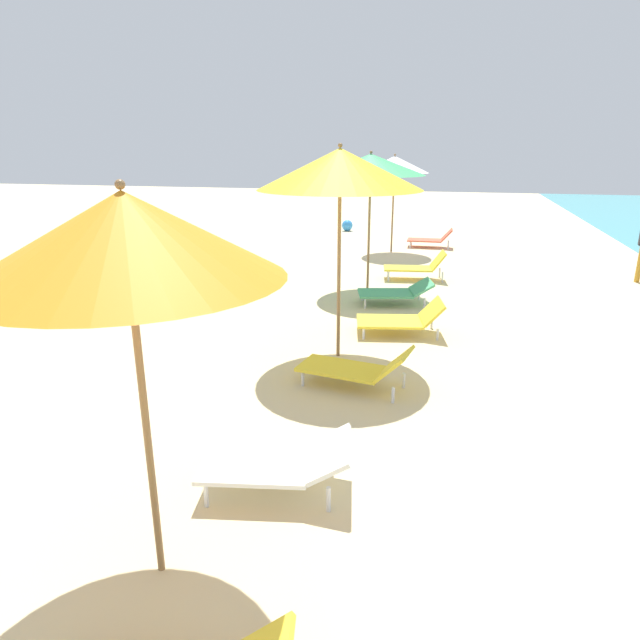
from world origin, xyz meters
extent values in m
cylinder|color=olive|center=(-1.11, 3.87, 1.06)|extent=(0.05, 0.05, 2.13)
cone|color=orange|center=(-1.11, 3.87, 2.38)|extent=(1.88, 1.88, 0.52)
sphere|color=olive|center=(-1.11, 3.87, 2.67)|extent=(0.06, 0.06, 0.06)
cube|color=white|center=(-0.80, 4.96, 0.24)|extent=(1.05, 0.84, 0.04)
cube|color=white|center=(-0.17, 5.08, 0.37)|extent=(0.49, 0.74, 0.24)
cylinder|color=silver|center=(-1.11, 4.61, 0.11)|extent=(0.04, 0.04, 0.22)
cylinder|color=silver|center=(-1.22, 5.18, 0.11)|extent=(0.04, 0.04, 0.22)
cylinder|color=silver|center=(-0.10, 4.80, 0.11)|extent=(0.04, 0.04, 0.22)
cylinder|color=silver|center=(-0.21, 5.36, 0.11)|extent=(0.04, 0.04, 0.22)
cylinder|color=olive|center=(-0.78, 8.25, 1.17)|extent=(0.05, 0.05, 2.34)
cone|color=yellow|center=(-0.78, 8.25, 2.61)|extent=(2.20, 2.20, 0.53)
sphere|color=olive|center=(-0.78, 8.25, 2.90)|extent=(0.06, 0.06, 0.06)
cube|color=yellow|center=(-0.19, 9.42, 0.20)|extent=(1.15, 0.88, 0.04)
cube|color=yellow|center=(0.47, 9.56, 0.39)|extent=(0.46, 0.74, 0.35)
cylinder|color=silver|center=(-0.54, 9.05, 0.09)|extent=(0.04, 0.04, 0.18)
cylinder|color=silver|center=(-0.66, 9.63, 0.09)|extent=(0.04, 0.04, 0.18)
cylinder|color=silver|center=(0.59, 9.28, 0.09)|extent=(0.04, 0.04, 0.18)
cylinder|color=silver|center=(0.47, 9.86, 0.09)|extent=(0.04, 0.04, 0.18)
cube|color=yellow|center=(-0.53, 7.28, 0.22)|extent=(1.14, 0.73, 0.04)
cube|color=yellow|center=(0.15, 7.16, 0.40)|extent=(0.44, 0.61, 0.35)
cylinder|color=silver|center=(-0.99, 7.13, 0.10)|extent=(0.04, 0.04, 0.20)
cylinder|color=silver|center=(-0.91, 7.58, 0.10)|extent=(0.04, 0.04, 0.20)
cylinder|color=silver|center=(0.17, 6.93, 0.10)|extent=(0.04, 0.04, 0.20)
cylinder|color=silver|center=(0.25, 7.38, 0.10)|extent=(0.04, 0.04, 0.20)
cylinder|color=olive|center=(-0.99, 12.16, 1.18)|extent=(0.05, 0.05, 2.35)
cone|color=#3FB266|center=(-0.99, 12.16, 2.56)|extent=(2.19, 2.19, 0.41)
sphere|color=olive|center=(-0.99, 12.16, 2.79)|extent=(0.06, 0.06, 0.06)
cube|color=yellow|center=(-0.26, 13.31, 0.26)|extent=(1.15, 0.75, 0.04)
cube|color=yellow|center=(0.40, 13.42, 0.46)|extent=(0.39, 0.62, 0.39)
cylinder|color=silver|center=(-0.65, 13.00, 0.12)|extent=(0.04, 0.04, 0.24)
cylinder|color=silver|center=(-0.73, 13.48, 0.12)|extent=(0.04, 0.04, 0.24)
cylinder|color=silver|center=(0.53, 13.19, 0.12)|extent=(0.04, 0.04, 0.24)
cylinder|color=silver|center=(0.45, 13.67, 0.12)|extent=(0.04, 0.04, 0.24)
cube|color=#4CA572|center=(-0.48, 11.12, 0.22)|extent=(1.15, 0.90, 0.04)
cube|color=#4CA572|center=(0.19, 11.29, 0.35)|extent=(0.55, 0.75, 0.25)
cylinder|color=silver|center=(-0.80, 10.74, 0.10)|extent=(0.04, 0.04, 0.20)
cylinder|color=silver|center=(-0.95, 11.30, 0.10)|extent=(0.04, 0.04, 0.20)
cylinder|color=silver|center=(0.27, 11.01, 0.10)|extent=(0.04, 0.04, 0.20)
cylinder|color=silver|center=(0.13, 11.57, 0.10)|extent=(0.04, 0.04, 0.20)
cylinder|color=olive|center=(-1.04, 16.62, 1.11)|extent=(0.05, 0.05, 2.21)
cone|color=white|center=(-1.04, 16.62, 2.44)|extent=(1.90, 1.90, 0.45)
sphere|color=olive|center=(-1.04, 16.62, 2.69)|extent=(0.06, 0.06, 0.06)
cube|color=#D8593F|center=(-0.17, 17.69, 0.21)|extent=(1.03, 0.63, 0.04)
cube|color=#D8593F|center=(0.48, 17.70, 0.40)|extent=(0.33, 0.61, 0.35)
cylinder|color=silver|center=(-0.56, 17.42, 0.10)|extent=(0.04, 0.04, 0.19)
cylinder|color=silver|center=(-0.58, 17.93, 0.10)|extent=(0.04, 0.04, 0.19)
cylinder|color=silver|center=(0.55, 17.45, 0.10)|extent=(0.04, 0.04, 0.19)
cylinder|color=silver|center=(0.54, 17.96, 0.10)|extent=(0.04, 0.04, 0.19)
cylinder|color=orange|center=(4.76, 14.31, 0.41)|extent=(0.11, 0.11, 0.83)
sphere|color=#338CD8|center=(-3.09, 20.41, 0.20)|extent=(0.40, 0.40, 0.40)
camera|label=1|loc=(0.75, 1.10, 2.87)|focal=30.42mm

